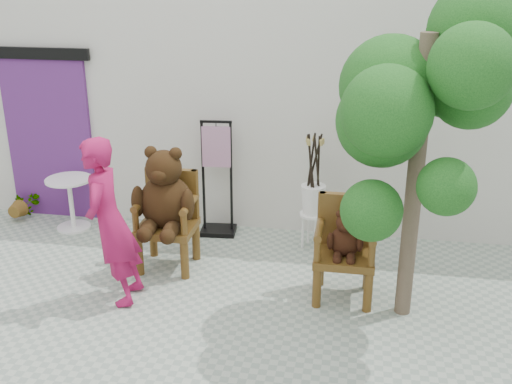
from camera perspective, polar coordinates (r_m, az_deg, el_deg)
ground_plane at (r=5.81m, az=-2.91°, el=-13.85°), size 60.00×60.00×0.00m
back_wall at (r=8.04m, az=1.77°, el=7.79°), size 9.00×1.00×3.00m
doorway at (r=8.59m, az=-19.09°, el=5.19°), size 1.40×0.11×2.33m
chair_big at (r=6.82m, az=-8.59°, el=-0.90°), size 0.72×0.76×1.45m
chair_small at (r=6.28m, az=8.49°, el=-4.71°), size 0.62×0.57×1.08m
person at (r=6.21m, az=-13.71°, el=-2.86°), size 0.47×0.67×1.75m
cafe_table at (r=8.26m, az=-17.24°, el=-0.50°), size 0.60×0.60×0.70m
display_stand at (r=7.71m, az=-3.69°, el=0.07°), size 0.48×0.38×1.51m
stool_bucket at (r=7.31m, az=5.45°, el=-0.66°), size 0.32×0.32×1.45m
tree at (r=5.58m, az=15.83°, el=9.22°), size 1.68×1.58×3.22m
potted_plant at (r=8.89m, az=-21.33°, el=-1.12°), size 0.39×0.34×0.41m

